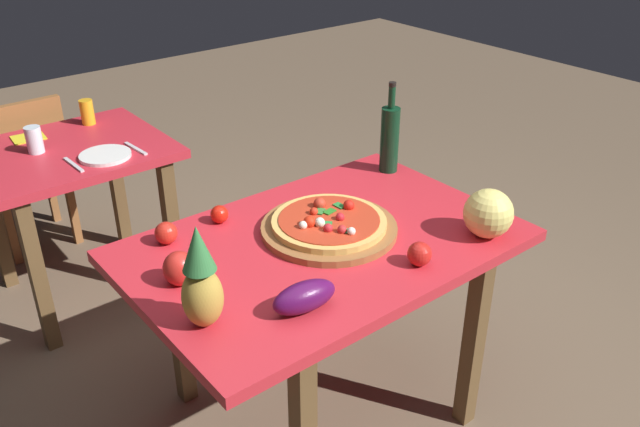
{
  "coord_description": "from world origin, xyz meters",
  "views": [
    {
      "loc": [
        -1.23,
        -1.51,
        1.91
      ],
      "look_at": [
        0.05,
        0.08,
        0.81
      ],
      "focal_mm": 37.49,
      "sensor_mm": 36.0,
      "label": 1
    }
  ],
  "objects": [
    {
      "name": "napkin_folded",
      "position": [
        -0.48,
        1.57,
        0.76
      ],
      "size": [
        0.15,
        0.13,
        0.01
      ],
      "primitive_type": "cube",
      "rotation": [
        0.0,
        0.0,
        -0.08
      ],
      "color": "yellow",
      "rests_on": "background_table"
    },
    {
      "name": "fork_utensil",
      "position": [
        -0.43,
        1.14,
        0.76
      ],
      "size": [
        0.02,
        0.18,
        0.01
      ],
      "primitive_type": "cube",
      "rotation": [
        0.0,
        0.0,
        0.04
      ],
      "color": "silver",
      "rests_on": "background_table"
    },
    {
      "name": "dining_chair",
      "position": [
        -0.44,
        1.93,
        0.48
      ],
      "size": [
        0.41,
        0.41,
        0.85
      ],
      "rotation": [
        0.0,
        0.0,
        3.16
      ],
      "color": "#945C32",
      "rests_on": "ground_plane"
    },
    {
      "name": "tomato_near_board",
      "position": [
        -0.21,
        0.33,
        0.79
      ],
      "size": [
        0.06,
        0.06,
        0.06
      ],
      "primitive_type": "sphere",
      "color": "red",
      "rests_on": "display_table"
    },
    {
      "name": "background_table",
      "position": [
        -0.38,
        1.34,
        0.63
      ],
      "size": [
        0.84,
        0.72,
        0.76
      ],
      "color": "brown",
      "rests_on": "ground_plane"
    },
    {
      "name": "display_table",
      "position": [
        0.0,
        0.0,
        0.67
      ],
      "size": [
        1.31,
        0.87,
        0.76
      ],
      "color": "brown",
      "rests_on": "ground_plane"
    },
    {
      "name": "pizza_board",
      "position": [
        0.05,
        0.03,
        0.77
      ],
      "size": [
        0.47,
        0.47,
        0.02
      ],
      "primitive_type": "cylinder",
      "color": "#945C32",
      "rests_on": "display_table"
    },
    {
      "name": "dinner_plate",
      "position": [
        -0.29,
        1.14,
        0.77
      ],
      "size": [
        0.22,
        0.22,
        0.02
      ],
      "primitive_type": "cylinder",
      "color": "white",
      "rests_on": "background_table"
    },
    {
      "name": "ground_plane",
      "position": [
        0.0,
        0.0,
        0.0
      ],
      "size": [
        10.0,
        10.0,
        0.0
      ],
      "primitive_type": "plane",
      "color": "brown"
    },
    {
      "name": "melon",
      "position": [
        0.46,
        -0.32,
        0.84
      ],
      "size": [
        0.17,
        0.17,
        0.17
      ],
      "primitive_type": "sphere",
      "color": "#EAD971",
      "rests_on": "display_table"
    },
    {
      "name": "knife_utensil",
      "position": [
        -0.15,
        1.14,
        0.76
      ],
      "size": [
        0.03,
        0.18,
        0.01
      ],
      "primitive_type": "cube",
      "rotation": [
        0.0,
        0.0,
        0.07
      ],
      "color": "silver",
      "rests_on": "background_table"
    },
    {
      "name": "tomato_by_bottle",
      "position": [
        -0.42,
        0.32,
        0.8
      ],
      "size": [
        0.08,
        0.08,
        0.08
      ],
      "primitive_type": "sphere",
      "color": "red",
      "rests_on": "display_table"
    },
    {
      "name": "drinking_glass_juice",
      "position": [
        -0.19,
        1.57,
        0.82
      ],
      "size": [
        0.06,
        0.06,
        0.12
      ],
      "primitive_type": "cylinder",
      "color": "gold",
      "rests_on": "background_table"
    },
    {
      "name": "pineapple_left",
      "position": [
        -0.54,
        -0.15,
        0.9
      ],
      "size": [
        0.12,
        0.12,
        0.31
      ],
      "color": "#B39139",
      "rests_on": "display_table"
    },
    {
      "name": "eggplant",
      "position": [
        -0.29,
        -0.27,
        0.8
      ],
      "size": [
        0.21,
        0.11,
        0.09
      ],
      "primitive_type": "ellipsoid",
      "rotation": [
        0.0,
        0.0,
        3.03
      ],
      "color": "#490F47",
      "rests_on": "display_table"
    },
    {
      "name": "wine_bottle",
      "position": [
        0.57,
        0.28,
        0.9
      ],
      "size": [
        0.08,
        0.08,
        0.37
      ],
      "color": "#0E331D",
      "rests_on": "display_table"
    },
    {
      "name": "bell_pepper",
      "position": [
        -0.5,
        0.08,
        0.81
      ],
      "size": [
        0.1,
        0.1,
        0.11
      ],
      "primitive_type": "ellipsoid",
      "color": "red",
      "rests_on": "display_table"
    },
    {
      "name": "pizza",
      "position": [
        0.05,
        0.03,
        0.8
      ],
      "size": [
        0.4,
        0.4,
        0.06
      ],
      "color": "#E2AF57",
      "rests_on": "pizza_board"
    },
    {
      "name": "drinking_glass_water",
      "position": [
        -0.5,
        1.38,
        0.82
      ],
      "size": [
        0.07,
        0.07,
        0.12
      ],
      "primitive_type": "cylinder",
      "color": "silver",
      "rests_on": "background_table"
    },
    {
      "name": "tomato_beside_pepper",
      "position": [
        0.14,
        -0.31,
        0.8
      ],
      "size": [
        0.08,
        0.08,
        0.08
      ],
      "primitive_type": "sphere",
      "color": "red",
      "rests_on": "display_table"
    }
  ]
}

